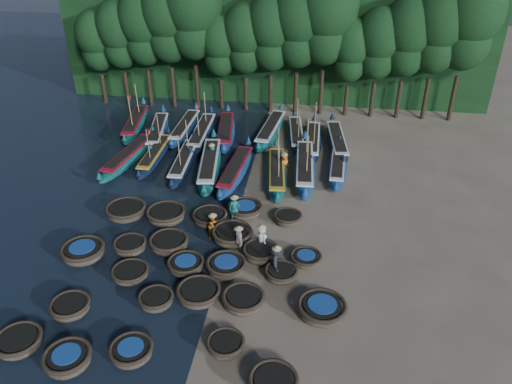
# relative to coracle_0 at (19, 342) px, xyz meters

# --- Properties ---
(ground) EXTENTS (120.00, 120.00, 0.00)m
(ground) POSITION_rel_coracle_0_xyz_m (7.80, 9.76, -0.39)
(ground) COLOR gray
(ground) RESTS_ON ground
(foliage_wall) EXTENTS (40.00, 3.00, 10.00)m
(foliage_wall) POSITION_rel_coracle_0_xyz_m (7.80, 33.26, 4.61)
(foliage_wall) COLOR black
(foliage_wall) RESTS_ON ground
(coracle_0) EXTENTS (2.58, 2.58, 0.69)m
(coracle_0) POSITION_rel_coracle_0_xyz_m (0.00, 0.00, 0.00)
(coracle_0) COLOR brown
(coracle_0) RESTS_ON ground
(coracle_1) EXTENTS (2.55, 2.55, 0.80)m
(coracle_1) POSITION_rel_coracle_0_xyz_m (2.63, -0.67, 0.07)
(coracle_1) COLOR brown
(coracle_1) RESTS_ON ground
(coracle_2) EXTENTS (2.25, 2.25, 0.69)m
(coracle_2) POSITION_rel_coracle_0_xyz_m (5.14, 0.15, 0.01)
(coracle_2) COLOR brown
(coracle_2) RESTS_ON ground
(coracle_3) EXTENTS (1.99, 1.99, 0.68)m
(coracle_3) POSITION_rel_coracle_0_xyz_m (9.13, 1.06, -0.00)
(coracle_3) COLOR brown
(coracle_3) RESTS_ON ground
(coracle_4) EXTENTS (2.48, 2.48, 0.83)m
(coracle_4) POSITION_rel_coracle_0_xyz_m (11.42, -0.73, 0.08)
(coracle_4) COLOR brown
(coracle_4) RESTS_ON ground
(coracle_5) EXTENTS (1.97, 1.97, 0.72)m
(coracle_5) POSITION_rel_coracle_0_xyz_m (1.30, 2.35, 0.02)
(coracle_5) COLOR brown
(coracle_5) RESTS_ON ground
(coracle_6) EXTENTS (2.04, 2.04, 0.68)m
(coracle_6) POSITION_rel_coracle_0_xyz_m (5.21, 3.41, -0.00)
(coracle_6) COLOR brown
(coracle_6) RESTS_ON ground
(coracle_7) EXTENTS (2.25, 2.25, 0.77)m
(coracle_7) POSITION_rel_coracle_0_xyz_m (7.20, 4.10, 0.04)
(coracle_7) COLOR brown
(coracle_7) RESTS_ON ground
(coracle_8) EXTENTS (2.14, 2.14, 0.82)m
(coracle_8) POSITION_rel_coracle_0_xyz_m (9.47, 3.87, 0.08)
(coracle_8) COLOR brown
(coracle_8) RESTS_ON ground
(coracle_9) EXTENTS (2.47, 2.47, 0.80)m
(coracle_9) POSITION_rel_coracle_0_xyz_m (13.28, 3.80, 0.07)
(coracle_9) COLOR brown
(coracle_9) RESTS_ON ground
(coracle_10) EXTENTS (2.44, 2.44, 0.85)m
(coracle_10) POSITION_rel_coracle_0_xyz_m (0.10, 6.43, 0.09)
(coracle_10) COLOR brown
(coracle_10) RESTS_ON ground
(coracle_11) EXTENTS (2.38, 2.38, 0.65)m
(coracle_11) POSITION_rel_coracle_0_xyz_m (3.25, 5.18, -0.02)
(coracle_11) COLOR brown
(coracle_11) RESTS_ON ground
(coracle_12) EXTENTS (2.09, 2.09, 0.71)m
(coracle_12) POSITION_rel_coracle_0_xyz_m (5.98, 6.20, 0.02)
(coracle_12) COLOR brown
(coracle_12) RESTS_ON ground
(coracle_13) EXTENTS (2.19, 2.19, 0.79)m
(coracle_13) POSITION_rel_coracle_0_xyz_m (8.16, 6.32, 0.06)
(coracle_13) COLOR brown
(coracle_13) RESTS_ON ground
(coracle_14) EXTENTS (1.98, 1.98, 0.64)m
(coracle_14) POSITION_rel_coracle_0_xyz_m (11.10, 6.25, -0.03)
(coracle_14) COLOR brown
(coracle_14) RESTS_ON ground
(coracle_15) EXTENTS (2.16, 2.16, 0.76)m
(coracle_15) POSITION_rel_coracle_0_xyz_m (2.45, 7.38, 0.04)
(coracle_15) COLOR brown
(coracle_15) RESTS_ON ground
(coracle_16) EXTENTS (2.30, 2.30, 0.79)m
(coracle_16) POSITION_rel_coracle_0_xyz_m (4.55, 7.91, 0.06)
(coracle_16) COLOR brown
(coracle_16) RESTS_ON ground
(coracle_17) EXTENTS (2.56, 2.56, 0.84)m
(coracle_17) POSITION_rel_coracle_0_xyz_m (7.98, 9.12, 0.09)
(coracle_17) COLOR brown
(coracle_17) RESTS_ON ground
(coracle_18) EXTENTS (2.35, 2.35, 0.79)m
(coracle_18) POSITION_rel_coracle_0_xyz_m (9.81, 7.75, 0.06)
(coracle_18) COLOR brown
(coracle_18) RESTS_ON ground
(coracle_19) EXTENTS (1.88, 1.88, 0.64)m
(coracle_19) POSITION_rel_coracle_0_xyz_m (12.33, 7.65, -0.02)
(coracle_19) COLOR brown
(coracle_19) RESTS_ON ground
(coracle_20) EXTENTS (3.00, 3.00, 0.84)m
(coracle_20) POSITION_rel_coracle_0_xyz_m (0.96, 10.75, 0.08)
(coracle_20) COLOR brown
(coracle_20) RESTS_ON ground
(coracle_21) EXTENTS (2.44, 2.44, 0.84)m
(coracle_21) POSITION_rel_coracle_0_xyz_m (3.57, 10.67, 0.09)
(coracle_21) COLOR brown
(coracle_21) RESTS_ON ground
(coracle_22) EXTENTS (2.29, 2.29, 0.74)m
(coracle_22) POSITION_rel_coracle_0_xyz_m (6.28, 10.85, 0.03)
(coracle_22) COLOR brown
(coracle_22) RESTS_ON ground
(coracle_23) EXTENTS (2.72, 2.72, 0.78)m
(coracle_23) POSITION_rel_coracle_0_xyz_m (8.29, 11.97, 0.05)
(coracle_23) COLOR brown
(coracle_23) RESTS_ON ground
(coracle_24) EXTENTS (2.11, 2.11, 0.67)m
(coracle_24) POSITION_rel_coracle_0_xyz_m (11.03, 11.46, -0.01)
(coracle_24) COLOR brown
(coracle_24) RESTS_ON ground
(long_boat_1) EXTENTS (2.67, 8.46, 1.50)m
(long_boat_1) POSITION_rel_coracle_0_xyz_m (-1.42, 17.79, 0.18)
(long_boat_1) COLOR #105C58
(long_boat_1) RESTS_ON ground
(long_boat_2) EXTENTS (1.40, 7.75, 3.29)m
(long_boat_2) POSITION_rel_coracle_0_xyz_m (0.40, 18.42, 0.13)
(long_boat_2) COLOR #0D1F32
(long_boat_2) RESTS_ON ground
(long_boat_3) EXTENTS (1.75, 8.01, 3.40)m
(long_boat_3) POSITION_rel_coracle_0_xyz_m (2.87, 17.57, 0.15)
(long_boat_3) COLOR #0D1F32
(long_boat_3) RESTS_ON ground
(long_boat_4) EXTENTS (2.76, 9.03, 1.60)m
(long_boat_4) POSITION_rel_coracle_0_xyz_m (4.87, 17.26, 0.22)
(long_boat_4) COLOR #105C58
(long_boat_4) RESTS_ON ground
(long_boat_5) EXTENTS (2.16, 8.33, 1.47)m
(long_boat_5) POSITION_rel_coracle_0_xyz_m (6.86, 16.74, 0.17)
(long_boat_5) COLOR navy
(long_boat_5) RESTS_ON ground
(long_boat_6) EXTENTS (2.29, 8.17, 3.49)m
(long_boat_6) POSITION_rel_coracle_0_xyz_m (9.80, 16.84, 0.16)
(long_boat_6) COLOR #105C58
(long_boat_6) RESTS_ON ground
(long_boat_7) EXTENTS (2.04, 9.10, 3.87)m
(long_boat_7) POSITION_rel_coracle_0_xyz_m (11.72, 17.81, 0.22)
(long_boat_7) COLOR navy
(long_boat_7) RESTS_ON ground
(long_boat_8) EXTENTS (1.64, 7.57, 1.33)m
(long_boat_8) POSITION_rel_coracle_0_xyz_m (14.08, 18.56, 0.11)
(long_boat_8) COLOR navy
(long_boat_8) RESTS_ON ground
(long_boat_9) EXTENTS (2.69, 8.49, 3.64)m
(long_boat_9) POSITION_rel_coracle_0_xyz_m (-3.10, 23.93, 0.18)
(long_boat_9) COLOR #105C58
(long_boat_9) RESTS_ON ground
(long_boat_10) EXTENTS (2.81, 8.23, 1.47)m
(long_boat_10) POSITION_rel_coracle_0_xyz_m (-0.67, 22.53, 0.17)
(long_boat_10) COLOR navy
(long_boat_10) RESTS_ON ground
(long_boat_11) EXTENTS (1.55, 8.14, 1.43)m
(long_boat_11) POSITION_rel_coracle_0_xyz_m (1.34, 23.66, 0.15)
(long_boat_11) COLOR navy
(long_boat_11) RESTS_ON ground
(long_boat_12) EXTENTS (1.73, 8.71, 3.70)m
(long_boat_12) POSITION_rel_coracle_0_xyz_m (3.05, 22.63, 0.19)
(long_boat_12) COLOR #0D1F32
(long_boat_12) RESTS_ON ground
(long_boat_13) EXTENTS (2.62, 8.32, 1.48)m
(long_boat_13) POSITION_rel_coracle_0_xyz_m (4.92, 23.39, 0.17)
(long_boat_13) COLOR navy
(long_boat_13) RESTS_ON ground
(long_boat_14) EXTENTS (2.53, 8.67, 1.54)m
(long_boat_14) POSITION_rel_coracle_0_xyz_m (8.56, 24.11, 0.19)
(long_boat_14) COLOR #105C58
(long_boat_14) RESTS_ON ground
(long_boat_15) EXTENTS (2.16, 7.65, 3.27)m
(long_boat_15) POSITION_rel_coracle_0_xyz_m (10.73, 23.57, 0.13)
(long_boat_15) COLOR #0D1F32
(long_boat_15) RESTS_ON ground
(long_boat_16) EXTENTS (1.48, 8.11, 3.44)m
(long_boat_16) POSITION_rel_coracle_0_xyz_m (12.12, 22.32, 0.15)
(long_boat_16) COLOR #0D1F32
(long_boat_16) RESTS_ON ground
(long_boat_17) EXTENTS (2.35, 8.29, 1.47)m
(long_boat_17) POSITION_rel_coracle_0_xyz_m (14.04, 22.59, 0.16)
(long_boat_17) COLOR #0D1F32
(long_boat_17) RESTS_ON ground
(fisherman_0) EXTENTS (0.94, 1.01, 1.94)m
(fisherman_0) POSITION_rel_coracle_0_xyz_m (9.78, 8.41, 0.53)
(fisherman_0) COLOR silver
(fisherman_0) RESTS_ON ground
(fisherman_1) EXTENTS (0.72, 0.53, 2.01)m
(fisherman_1) POSITION_rel_coracle_0_xyz_m (7.77, 11.20, 0.60)
(fisherman_1) COLOR #1A6D67
(fisherman_1) RESTS_ON ground
(fisherman_2) EXTENTS (0.72, 0.85, 1.75)m
(fisherman_2) POSITION_rel_coracle_0_xyz_m (6.79, 9.49, 0.44)
(fisherman_2) COLOR orange
(fisherman_2) RESTS_ON ground
(fisherman_3) EXTENTS (0.75, 1.19, 1.97)m
(fisherman_3) POSITION_rel_coracle_0_xyz_m (10.81, 6.58, 0.52)
(fisherman_3) COLOR black
(fisherman_3) RESTS_ON ground
(fisherman_4) EXTENTS (0.80, 1.09, 1.91)m
(fisherman_4) POSITION_rel_coracle_0_xyz_m (8.54, 8.15, 0.53)
(fisherman_4) COLOR silver
(fisherman_4) RESTS_ON ground
(fisherman_5) EXTENTS (0.84, 1.54, 1.78)m
(fisherman_5) POSITION_rel_coracle_0_xyz_m (4.77, 18.64, 0.44)
(fisherman_5) COLOR #1A6D67
(fisherman_5) RESTS_ON ground
(fisherman_6) EXTENTS (0.82, 0.91, 1.77)m
(fisherman_6) POSITION_rel_coracle_0_xyz_m (10.24, 17.82, 0.46)
(fisherman_6) COLOR orange
(fisherman_6) RESTS_ON ground
(tree_0) EXTENTS (3.68, 3.68, 8.68)m
(tree_0) POSITION_rel_coracle_0_xyz_m (-8.20, 29.76, 5.58)
(tree_0) COLOR black
(tree_0) RESTS_ON ground
(tree_1) EXTENTS (4.09, 4.09, 9.65)m
(tree_1) POSITION_rel_coracle_0_xyz_m (-5.90, 29.76, 6.25)
(tree_1) COLOR black
(tree_1) RESTS_ON ground
(tree_2) EXTENTS (4.51, 4.51, 10.63)m
(tree_2) POSITION_rel_coracle_0_xyz_m (-3.60, 29.76, 6.93)
(tree_2) COLOR black
(tree_2) RESTS_ON ground
(tree_3) EXTENTS (4.92, 4.92, 11.60)m
(tree_3) POSITION_rel_coracle_0_xyz_m (-1.30, 29.76, 7.60)
(tree_3) COLOR black
(tree_3) RESTS_ON ground
(tree_4) EXTENTS (5.34, 5.34, 12.58)m
(tree_4) POSITION_rel_coracle_0_xyz_m (1.00, 29.76, 8.28)
(tree_4) COLOR black
(tree_4) RESTS_ON ground
(tree_5) EXTENTS (3.68, 3.68, 8.68)m
(tree_5) POSITION_rel_coracle_0_xyz_m (3.30, 29.76, 5.58)
(tree_5) COLOR black
(tree_5) RESTS_ON ground
(tree_6) EXTENTS (4.09, 4.09, 9.65)m
(tree_6) POSITION_rel_coracle_0_xyz_m (5.60, 29.76, 6.25)
(tree_6) COLOR black
(tree_6) RESTS_ON ground
(tree_7) EXTENTS (4.51, 4.51, 10.63)m
(tree_7) POSITION_rel_coracle_0_xyz_m (7.90, 29.76, 6.93)
(tree_7) COLOR black
(tree_7) RESTS_ON ground
(tree_8) EXTENTS (4.92, 4.92, 11.60)m
(tree_8) POSITION_rel_coracle_0_xyz_m (10.20, 29.76, 7.60)
(tree_8) COLOR black
(tree_8) RESTS_ON ground
(tree_9) EXTENTS (5.34, 5.34, 12.58)m
(tree_9) POSITION_rel_coracle_0_xyz_m (12.50, 29.76, 8.28)
(tree_9) COLOR black
(tree_9) RESTS_ON ground
(tree_10) EXTENTS (3.68, 3.68, 8.68)m
(tree_10) POSITION_rel_coracle_0_xyz_m (14.80, 29.76, 5.58)
(tree_10) COLOR black
(tree_10) RESTS_ON ground
(tree_11) EXTENTS (4.09, 4.09, 9.65)m
(tree_11) POSITION_rel_coracle_0_xyz_m (17.10, 29.76, 6.25)
(tree_11) COLOR black
(tree_11) RESTS_ON ground
(tree_12) EXTENTS (4.51, 4.51, 10.63)m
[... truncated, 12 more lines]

